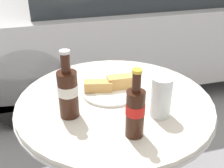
% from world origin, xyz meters
% --- Properties ---
extents(bistro_table, '(0.80, 0.80, 0.77)m').
position_xyz_m(bistro_table, '(0.00, 0.00, 0.60)').
color(bistro_table, '#B7B7BC').
rests_on(bistro_table, ground_plane).
extents(cola_bottle_left, '(0.07, 0.07, 0.26)m').
position_xyz_m(cola_bottle_left, '(-0.19, -0.06, 0.87)').
color(cola_bottle_left, '#33190F').
rests_on(cola_bottle_left, bistro_table).
extents(cola_bottle_right, '(0.06, 0.06, 0.24)m').
position_xyz_m(cola_bottle_right, '(0.00, -0.24, 0.87)').
color(cola_bottle_right, '#33190F').
rests_on(cola_bottle_right, bistro_table).
extents(drinking_glass, '(0.08, 0.08, 0.15)m').
position_xyz_m(drinking_glass, '(0.13, -0.15, 0.84)').
color(drinking_glass, silver).
rests_on(drinking_glass, bistro_table).
extents(lunch_plate_near, '(0.25, 0.25, 0.07)m').
position_xyz_m(lunch_plate_near, '(0.00, 0.06, 0.79)').
color(lunch_plate_near, white).
rests_on(lunch_plate_near, bistro_table).
extents(parked_car, '(3.99, 1.76, 1.32)m').
position_xyz_m(parked_car, '(0.81, 1.83, 0.62)').
color(parked_car, '#B7B7BC').
rests_on(parked_car, ground_plane).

